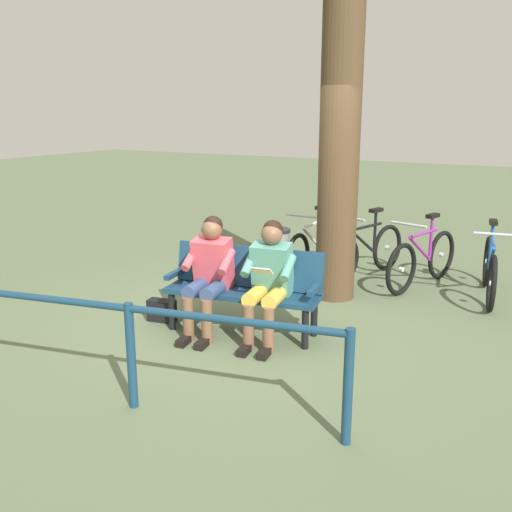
# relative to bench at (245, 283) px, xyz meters

# --- Properties ---
(ground_plane) EXTENTS (40.00, 40.00, 0.00)m
(ground_plane) POSITION_rel_bench_xyz_m (0.15, -0.05, -0.51)
(ground_plane) COLOR #566647
(bench) EXTENTS (1.65, 0.71, 0.87)m
(bench) POSITION_rel_bench_xyz_m (0.00, 0.00, 0.00)
(bench) COLOR navy
(bench) RESTS_ON ground
(person_reading) EXTENTS (0.53, 0.80, 1.20)m
(person_reading) POSITION_rel_bench_xyz_m (-0.34, 0.12, 0.16)
(person_reading) COLOR #4C8C7A
(person_reading) RESTS_ON ground
(person_companion) EXTENTS (0.53, 0.80, 1.20)m
(person_companion) POSITION_rel_bench_xyz_m (0.30, 0.21, 0.16)
(person_companion) COLOR #D84C59
(person_companion) RESTS_ON ground
(handbag) EXTENTS (0.32, 0.19, 0.24)m
(handbag) POSITION_rel_bench_xyz_m (0.92, 0.22, -0.39)
(handbag) COLOR black
(handbag) RESTS_ON ground
(tree_trunk) EXTENTS (0.47, 0.47, 3.61)m
(tree_trunk) POSITION_rel_bench_xyz_m (-0.43, -1.47, 1.30)
(tree_trunk) COLOR #4C3823
(tree_trunk) RESTS_ON ground
(litter_bin) EXTENTS (0.35, 0.35, 0.83)m
(litter_bin) POSITION_rel_bench_xyz_m (0.26, -1.23, -0.09)
(litter_bin) COLOR slate
(litter_bin) RESTS_ON ground
(bicycle_red) EXTENTS (0.48, 1.67, 0.94)m
(bicycle_red) POSITION_rel_bench_xyz_m (-2.09, -2.34, -0.15)
(bicycle_red) COLOR black
(bicycle_red) RESTS_ON ground
(bicycle_silver) EXTENTS (0.62, 1.63, 0.94)m
(bicycle_silver) POSITION_rel_bench_xyz_m (-1.27, -2.42, -0.15)
(bicycle_silver) COLOR black
(bicycle_silver) RESTS_ON ground
(bicycle_purple) EXTENTS (0.65, 1.62, 0.94)m
(bicycle_purple) POSITION_rel_bench_xyz_m (-0.49, -2.47, -0.15)
(bicycle_purple) COLOR black
(bicycle_purple) RESTS_ON ground
(bicycle_green) EXTENTS (0.48, 1.68, 0.94)m
(bicycle_green) POSITION_rel_bench_xyz_m (0.22, -2.34, -0.15)
(bicycle_green) COLOR black
(bicycle_green) RESTS_ON ground
(railing_fence) EXTENTS (3.31, 0.70, 0.85)m
(railing_fence) POSITION_rel_bench_xyz_m (-0.03, 1.80, 0.09)
(railing_fence) COLOR navy
(railing_fence) RESTS_ON ground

